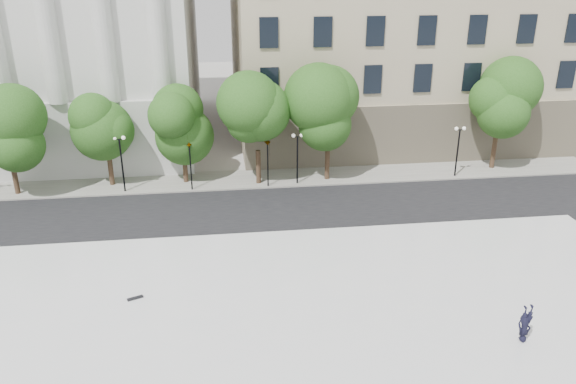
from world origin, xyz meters
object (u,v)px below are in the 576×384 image
(traffic_light_east, at_px, (267,139))
(person_lying, at_px, (523,336))
(skateboard, at_px, (135,298))
(traffic_light_west, at_px, (189,143))

(traffic_light_east, height_order, person_lying, traffic_light_east)
(person_lying, bearing_deg, skateboard, 155.74)
(traffic_light_west, distance_m, traffic_light_east, 5.56)
(traffic_light_east, distance_m, skateboard, 16.99)
(traffic_light_east, bearing_deg, traffic_light_west, 180.00)
(traffic_light_east, bearing_deg, skateboard, -117.87)
(person_lying, bearing_deg, traffic_light_east, 107.71)
(traffic_light_west, xyz_separation_m, traffic_light_east, (5.56, 0.00, 0.10))
(person_lying, distance_m, skateboard, 17.68)
(traffic_light_west, xyz_separation_m, skateboard, (-2.23, -14.74, -3.15))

